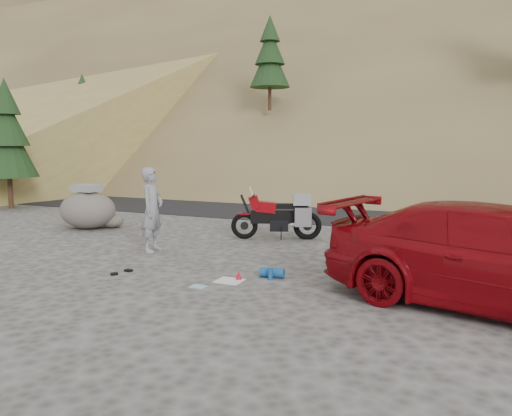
% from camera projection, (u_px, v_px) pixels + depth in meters
% --- Properties ---
extents(ground, '(140.00, 140.00, 0.00)m').
position_uv_depth(ground, '(187.00, 257.00, 11.02)').
color(ground, '#464441').
rests_on(ground, ground).
extents(road, '(120.00, 7.00, 0.05)m').
position_uv_depth(road, '(314.00, 210.00, 19.14)').
color(road, black).
rests_on(road, ground).
extents(hillside, '(120.00, 73.00, 46.72)m').
position_uv_depth(hillside, '(422.00, 53.00, 46.52)').
color(hillside, brown).
rests_on(hillside, ground).
extents(conifer_verge, '(2.20, 2.20, 5.04)m').
position_uv_depth(conifer_verge, '(7.00, 134.00, 19.28)').
color(conifer_verge, '#352113').
rests_on(conifer_verge, ground).
extents(motorcycle, '(2.25, 1.23, 1.42)m').
position_uv_depth(motorcycle, '(281.00, 216.00, 13.10)').
color(motorcycle, black).
rests_on(motorcycle, ground).
extents(man, '(0.57, 0.78, 1.96)m').
position_uv_depth(man, '(153.00, 251.00, 11.66)').
color(man, gray).
rests_on(man, ground).
extents(red_car, '(5.75, 3.27, 1.57)m').
position_uv_depth(red_car, '(502.00, 309.00, 7.51)').
color(red_car, maroon).
rests_on(red_car, ground).
extents(boulder, '(2.01, 1.83, 1.29)m').
position_uv_depth(boulder, '(88.00, 210.00, 14.78)').
color(boulder, '#5E5950').
rests_on(boulder, ground).
extents(small_rock, '(0.80, 0.74, 0.44)m').
position_uv_depth(small_rock, '(112.00, 220.00, 14.99)').
color(small_rock, '#5E5950').
rests_on(small_rock, ground).
extents(gear_white_cloth, '(0.48, 0.43, 0.02)m').
position_uv_depth(gear_white_cloth, '(230.00, 281.00, 9.07)').
color(gear_white_cloth, white).
rests_on(gear_white_cloth, ground).
extents(gear_blue_mat, '(0.48, 0.26, 0.18)m').
position_uv_depth(gear_blue_mat, '(272.00, 273.00, 9.33)').
color(gear_blue_mat, '#174E8B').
rests_on(gear_blue_mat, ground).
extents(gear_bottle, '(0.10, 0.10, 0.23)m').
position_uv_depth(gear_bottle, '(270.00, 274.00, 9.15)').
color(gear_bottle, '#174E8B').
rests_on(gear_bottle, ground).
extents(gear_funnel, '(0.13, 0.13, 0.16)m').
position_uv_depth(gear_funnel, '(239.00, 276.00, 9.15)').
color(gear_funnel, red).
rests_on(gear_funnel, ground).
extents(gear_glove_a, '(0.15, 0.12, 0.04)m').
position_uv_depth(gear_glove_a, '(128.00, 270.00, 9.78)').
color(gear_glove_a, black).
rests_on(gear_glove_a, ground).
extents(gear_glove_b, '(0.16, 0.16, 0.04)m').
position_uv_depth(gear_glove_b, '(114.00, 274.00, 9.51)').
color(gear_glove_b, black).
rests_on(gear_glove_b, ground).
extents(gear_blue_cloth, '(0.28, 0.21, 0.01)m').
position_uv_depth(gear_blue_cloth, '(198.00, 286.00, 8.72)').
color(gear_blue_cloth, '#90C1DF').
rests_on(gear_blue_cloth, ground).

